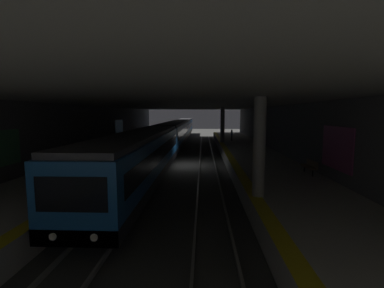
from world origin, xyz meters
The scene contains 21 objects.
ground_plane centered at (0.00, 0.00, 0.00)m, with size 120.00×120.00×0.00m, color #42423F.
track_left centered at (0.00, -2.20, 0.08)m, with size 60.00×1.53×0.16m.
track_right centered at (0.00, 2.20, 0.08)m, with size 60.00×1.53×0.16m.
platform_left centered at (0.00, -6.55, 0.53)m, with size 60.00×5.30×1.06m.
platform_right centered at (0.00, 6.55, 0.53)m, with size 60.00×5.30×1.06m.
wall_left centered at (0.00, -9.45, 2.80)m, with size 60.00×0.56×5.60m.
wall_right centered at (0.00, 9.45, 2.80)m, with size 60.00×0.56×5.60m.
ceiling_slab centered at (0.00, 0.00, 5.80)m, with size 60.00×19.40×0.40m.
pillar_near centered at (-12.67, -4.35, 3.33)m, with size 0.56×0.56×4.55m.
pillar_far centered at (10.88, -4.35, 3.33)m, with size 0.56×0.56×4.55m.
metro_train centered at (11.44, 2.20, 2.03)m, with size 57.30×2.83×3.49m.
bench_left_near centered at (-7.93, -8.53, 1.57)m, with size 1.70×0.47×0.86m.
bench_left_mid centered at (8.54, -8.53, 1.57)m, with size 1.70×0.47×0.86m.
bench_right_near centered at (-8.62, 8.53, 1.57)m, with size 1.70×0.47×0.86m.
bench_right_mid centered at (-2.14, 8.53, 1.57)m, with size 1.70×0.47×0.86m.
bench_right_far centered at (4.90, 8.53, 1.57)m, with size 1.70×0.47×0.86m.
person_waiting_near centered at (8.08, 5.64, 2.00)m, with size 0.60×0.24×1.74m.
person_walking_mid centered at (12.87, -5.79, 1.90)m, with size 0.60×0.22×1.58m.
suitcase_rolling centered at (-7.77, 8.01, 1.40)m, with size 0.34×0.27×1.01m.
backpack_on_floor centered at (7.37, 5.78, 1.25)m, with size 0.30×0.20×0.40m.
trash_bin centered at (-5.75, 7.80, 1.48)m, with size 0.44×0.44×0.85m.
Camera 1 is at (-25.04, -1.79, 4.86)m, focal length 25.41 mm.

